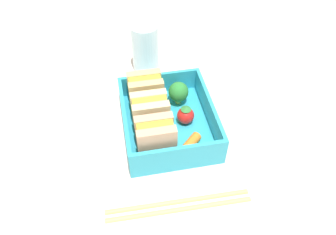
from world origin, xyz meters
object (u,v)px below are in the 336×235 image
Objects in this scene: sandwich_center at (146,92)px; strawberry_far_left at (186,116)px; broccoli_floret at (178,92)px; chopstick_pair at (179,205)px; sandwich_left at (156,138)px; carrot_stick_far_left at (191,143)px; sandwich_center_left at (150,113)px; drinking_glass at (145,48)px.

sandwich_center is 7.99cm from strawberry_far_left.
broccoli_floret is 0.21× the size of chopstick_pair.
sandwich_left is 1.78× the size of strawberry_far_left.
sandwich_left and sandwich_center have the same top height.
sandwich_center reaches higher than broccoli_floret.
sandwich_left reaches higher than broccoli_floret.
sandwich_left reaches higher than carrot_stick_far_left.
chopstick_pair is (-14.16, -1.59, -3.89)cm from sandwich_center_left.
sandwich_left is 1.68× the size of carrot_stick_far_left.
strawberry_far_left is 14.68cm from chopstick_pair.
drinking_glass is (12.03, 3.89, 1.24)cm from broccoli_floret.
sandwich_center_left is 7.30cm from broccoli_floret.
carrot_stick_far_left is 0.38× the size of drinking_glass.
drinking_glass is (16.73, -1.65, 0.56)cm from sandwich_center_left.
sandwich_left is at bearing 150.49° from broccoli_floret.
chopstick_pair is (-18.87, 3.95, -3.21)cm from broccoli_floret.
drinking_glass reaches higher than sandwich_left.
sandwich_left is at bearing 180.00° from sandwich_center_left.
carrot_stick_far_left is 9.80cm from chopstick_pair.
sandwich_left is at bearing 9.94° from chopstick_pair.
sandwich_left is at bearing 129.96° from strawberry_far_left.
sandwich_center is at bearing 46.89° from strawberry_far_left.
sandwich_center_left reaches higher than chopstick_pair.
sandwich_center_left is at bearing 6.41° from chopstick_pair.
drinking_glass reaches higher than sandwich_center_left.
sandwich_left is 1.47× the size of broccoli_floret.
sandwich_center_left is at bearing 130.35° from broccoli_floret.
chopstick_pair is at bearing 179.90° from drinking_glass.
strawberry_far_left is (-5.36, -5.73, -1.51)cm from sandwich_center.
drinking_glass is at bearing -0.10° from chopstick_pair.
chopstick_pair is at bearing -173.59° from sandwich_center_left.
sandwich_center_left is 5.93cm from strawberry_far_left.
sandwich_left is 11.27cm from broccoli_floret.
sandwich_center reaches higher than chopstick_pair.
carrot_stick_far_left is at bearing -152.55° from sandwich_center.
sandwich_left is 21.88cm from drinking_glass.
sandwich_left is 0.63× the size of drinking_glass.
sandwich_left is 1.00× the size of sandwich_center.
broccoli_floret is at bearing -0.95° from carrot_stick_far_left.
sandwich_center_left and sandwich_center have the same top height.
strawberry_far_left reaches higher than chopstick_pair.
broccoli_floret is at bearing -49.65° from sandwich_center_left.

